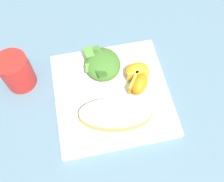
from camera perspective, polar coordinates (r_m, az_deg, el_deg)
The scene contains 7 objects.
ground at distance 0.65m, azimuth 0.00°, elevation -1.05°, with size 3.00×3.00×0.00m, color slate.
white_plate at distance 0.64m, azimuth 0.00°, elevation -0.74°, with size 0.28×0.28×0.02m, color white.
cheesy_pizza_bread at distance 0.59m, azimuth 0.66°, elevation -5.26°, with size 0.11×0.18×0.04m.
green_salad_pile at distance 0.66m, azimuth -2.11°, elevation 5.97°, with size 0.11×0.09×0.04m.
orange_wedge_front at distance 0.63m, azimuth 6.02°, elevation 1.56°, with size 0.07×0.06×0.04m.
orange_wedge_middle at distance 0.65m, azimuth 5.55°, elevation 4.55°, with size 0.04×0.06×0.04m.
drinking_red_cup at distance 0.67m, azimuth -20.38°, elevation 3.99°, with size 0.08×0.08×0.10m, color red.
Camera 1 is at (-0.28, 0.06, 0.58)m, focal length 41.32 mm.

